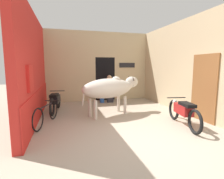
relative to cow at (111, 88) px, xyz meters
The scene contains 10 objects.
ground_plane 2.56m from the cow, 87.08° to the right, with size 30.00×30.00×0.00m, color tan.
wall_left_shopfront 2.60m from the cow, behind, with size 0.25×5.08×3.41m.
wall_back_with_doorway 3.01m from the cow, 85.51° to the left, with size 5.07×0.93×3.41m.
wall_right_with_door 2.84m from the cow, ahead, with size 0.22×5.08×3.41m.
cow is the anchor object (origin of this frame).
motorcycle_near 2.49m from the cow, 45.01° to the right, with size 0.60×1.88×0.76m.
motorcycle_far 2.22m from the cow, 153.27° to the left, with size 0.58×1.81×0.75m.
bicycle 2.27m from the cow, 165.98° to the right, with size 0.64×1.64×0.65m.
shopkeeper_seated 2.26m from the cow, 76.18° to the left, with size 0.41×0.34×1.30m.
plastic_stool 2.27m from the cow, 85.99° to the left, with size 0.31×0.31×0.46m.
Camera 1 is at (-1.70, -3.54, 1.73)m, focal length 28.00 mm.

